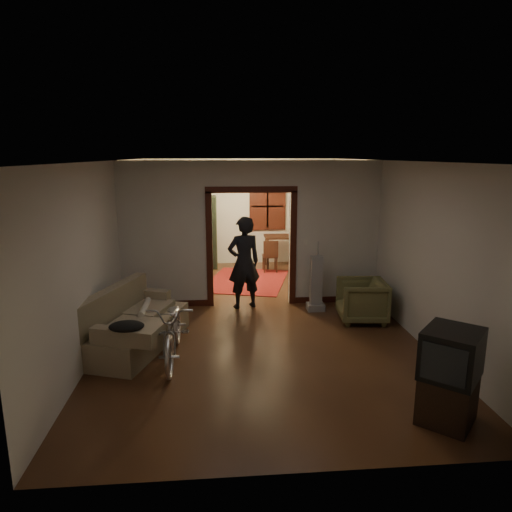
{
  "coord_description": "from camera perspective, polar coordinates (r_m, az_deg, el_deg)",
  "views": [
    {
      "loc": [
        -0.66,
        -7.91,
        2.9
      ],
      "look_at": [
        0.0,
        -0.3,
        1.2
      ],
      "focal_mm": 32.0,
      "sensor_mm": 36.0,
      "label": 1
    }
  ],
  "objects": [
    {
      "name": "door_casing",
      "position": [
        8.87,
        -0.59,
        0.84
      ],
      "size": [
        1.74,
        0.2,
        2.32
      ],
      "primitive_type": "cube",
      "color": "#35130C",
      "rests_on": "floor"
    },
    {
      "name": "ceiling",
      "position": [
        7.94,
        -0.19,
        11.83
      ],
      "size": [
        5.0,
        8.5,
        0.01
      ],
      "primitive_type": "cube",
      "color": "white",
      "rests_on": "floor"
    },
    {
      "name": "globe",
      "position": [
        11.76,
        -7.33,
        7.77
      ],
      "size": [
        0.28,
        0.28,
        0.28
      ],
      "primitive_type": "sphere",
      "color": "#1E5972",
      "rests_on": "locker"
    },
    {
      "name": "tv_stand",
      "position": [
        5.68,
        22.8,
        -16.15
      ],
      "size": [
        0.79,
        0.79,
        0.53
      ],
      "primitive_type": "cube",
      "rotation": [
        0.0,
        0.0,
        0.84
      ],
      "color": "black",
      "rests_on": "floor"
    },
    {
      "name": "light_switch",
      "position": [
        8.91,
        6.2,
        1.8
      ],
      "size": [
        0.08,
        0.01,
        0.12
      ],
      "primitive_type": "cube",
      "color": "silver",
      "rests_on": "partition_wall"
    },
    {
      "name": "wall_left",
      "position": [
        8.26,
        -17.75,
        1.48
      ],
      "size": [
        0.02,
        8.5,
        2.8
      ],
      "primitive_type": "cube",
      "color": "beige",
      "rests_on": "floor"
    },
    {
      "name": "jacket",
      "position": [
        6.34,
        -15.88,
        -8.44
      ],
      "size": [
        0.46,
        0.35,
        0.13
      ],
      "primitive_type": "ellipsoid",
      "color": "black",
      "rests_on": "sofa"
    },
    {
      "name": "locker",
      "position": [
        11.88,
        -7.2,
        2.95
      ],
      "size": [
        0.95,
        0.54,
        1.87
      ],
      "primitive_type": "cube",
      "rotation": [
        0.0,
        0.0,
        0.02
      ],
      "color": "#222E1B",
      "rests_on": "floor"
    },
    {
      "name": "bicycle",
      "position": [
        6.72,
        -10.21,
        -8.96
      ],
      "size": [
        0.62,
        1.76,
        0.92
      ],
      "primitive_type": "imported",
      "rotation": [
        0.0,
        0.0,
        -0.0
      ],
      "color": "silver",
      "rests_on": "floor"
    },
    {
      "name": "person",
      "position": [
        8.69,
        -1.52,
        -0.84
      ],
      "size": [
        0.74,
        0.59,
        1.77
      ],
      "primitive_type": "imported",
      "rotation": [
        0.0,
        0.0,
        3.44
      ],
      "color": "black",
      "rests_on": "floor"
    },
    {
      "name": "partition_wall",
      "position": [
        8.81,
        -0.59,
        2.75
      ],
      "size": [
        5.0,
        0.14,
        2.8
      ],
      "primitive_type": "cube",
      "color": "beige",
      "rests_on": "floor"
    },
    {
      "name": "rolled_paper",
      "position": [
        7.51,
        -13.73,
        -6.23
      ],
      "size": [
        0.1,
        0.77,
        0.1
      ],
      "primitive_type": "cylinder",
      "rotation": [
        1.57,
        0.0,
        0.0
      ],
      "color": "beige",
      "rests_on": "sofa"
    },
    {
      "name": "sofa",
      "position": [
        7.27,
        -14.84,
        -7.48
      ],
      "size": [
        1.51,
        2.2,
        0.93
      ],
      "primitive_type": "cube",
      "rotation": [
        0.0,
        0.0,
        -0.33
      ],
      "color": "#7A6E51",
      "rests_on": "floor"
    },
    {
      "name": "far_window",
      "position": [
        12.27,
        1.45,
        6.24
      ],
      "size": [
        0.98,
        0.06,
        1.28
      ],
      "primitive_type": "cube",
      "color": "black",
      "rests_on": "wall_back"
    },
    {
      "name": "oriental_rug",
      "position": [
        10.71,
        -1.15,
        -3.1
      ],
      "size": [
        2.25,
        2.62,
        0.02
      ],
      "primitive_type": "cube",
      "rotation": [
        0.0,
        0.0,
        -0.27
      ],
      "color": "maroon",
      "rests_on": "floor"
    },
    {
      "name": "wall_right",
      "position": [
        8.65,
        16.57,
        2.04
      ],
      "size": [
        0.02,
        8.5,
        2.8
      ],
      "primitive_type": "cube",
      "color": "beige",
      "rests_on": "floor"
    },
    {
      "name": "vacuum",
      "position": [
        8.68,
        7.53,
        -3.4
      ],
      "size": [
        0.39,
        0.34,
        1.06
      ],
      "primitive_type": "cube",
      "rotation": [
        0.0,
        0.0,
        0.3
      ],
      "color": "gray",
      "rests_on": "floor"
    },
    {
      "name": "chandelier",
      "position": [
        10.44,
        -1.35,
        9.54
      ],
      "size": [
        0.24,
        0.24,
        0.24
      ],
      "primitive_type": "sphere",
      "color": "#FFE0A5",
      "rests_on": "ceiling"
    },
    {
      "name": "armchair",
      "position": [
        8.33,
        13.07,
        -5.44
      ],
      "size": [
        0.9,
        0.87,
        0.75
      ],
      "primitive_type": "imported",
      "rotation": [
        0.0,
        0.0,
        -1.67
      ],
      "color": "brown",
      "rests_on": "floor"
    },
    {
      "name": "desk_chair",
      "position": [
        11.47,
        1.75,
        0.02
      ],
      "size": [
        0.39,
        0.39,
        0.82
      ],
      "primitive_type": "cube",
      "rotation": [
        0.0,
        0.0,
        0.07
      ],
      "color": "black",
      "rests_on": "floor"
    },
    {
      "name": "floor",
      "position": [
        8.45,
        -0.18,
        -7.52
      ],
      "size": [
        5.0,
        8.5,
        0.01
      ],
      "primitive_type": "cube",
      "color": "#351D10",
      "rests_on": "ground"
    },
    {
      "name": "crt_tv",
      "position": [
        5.45,
        23.29,
        -11.15
      ],
      "size": [
        0.83,
        0.84,
        0.54
      ],
      "primitive_type": "cube",
      "rotation": [
        0.0,
        0.0,
        0.84
      ],
      "color": "black",
      "rests_on": "tv_stand"
    },
    {
      "name": "desk",
      "position": [
        12.01,
        3.72,
        0.57
      ],
      "size": [
        1.18,
        0.75,
        0.82
      ],
      "primitive_type": "cube",
      "rotation": [
        0.0,
        0.0,
        0.12
      ],
      "color": "black",
      "rests_on": "floor"
    },
    {
      "name": "wall_back",
      "position": [
        12.27,
        -1.85,
        5.53
      ],
      "size": [
        5.0,
        0.02,
        2.8
      ],
      "primitive_type": "cube",
      "color": "beige",
      "rests_on": "floor"
    }
  ]
}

